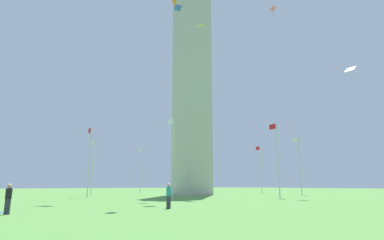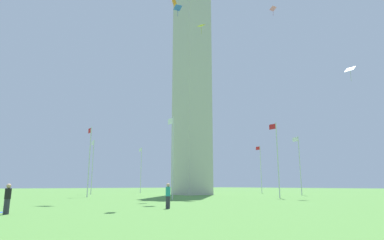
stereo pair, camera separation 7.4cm
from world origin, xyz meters
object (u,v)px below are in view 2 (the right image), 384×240
flagpole_se (173,153)px  person_teal_shirt (168,196)px  kite_orange_box (174,2)px  flagpole_w (261,167)px  person_black_shirt (7,199)px  flagpole_s (277,156)px  kite_white_diamond (350,70)px  flagpole_e (89,158)px  kite_pink_diamond (273,9)px  flagpole_n (141,168)px  flagpole_sw (299,163)px  kite_yellow_diamond (201,26)px  flagpole_ne (92,164)px  flagpole_nw (202,169)px  kite_blue_diamond (178,8)px  obelisk_monument (192,64)px

flagpole_se → person_teal_shirt: (-11.21, 7.98, -4.17)m
kite_orange_box → flagpole_w: bearing=-72.4°
flagpole_se → person_black_shirt: (-9.49, 17.13, -4.20)m
flagpole_s → kite_white_diamond: 14.49m
flagpole_e → person_teal_shirt: bearing=172.7°
flagpole_se → kite_pink_diamond: kite_pink_diamond is taller
flagpole_n → flagpole_sw: (-29.12, -12.06, 0.00)m
flagpole_sw → kite_yellow_diamond: 25.87m
flagpole_n → flagpole_ne: same height
flagpole_n → flagpole_w: 24.12m
kite_pink_diamond → flagpole_w: bearing=-39.0°
kite_white_diamond → flagpole_se: bearing=58.8°
flagpole_ne → flagpole_nw: (-0.00, -24.12, 0.00)m
flagpole_ne → flagpole_se: 24.12m
flagpole_nw → kite_blue_diamond: size_ratio=7.14×
obelisk_monument → kite_blue_diamond: bearing=136.9°
flagpole_se → kite_pink_diamond: (-0.40, -19.04, 24.53)m
obelisk_monument → kite_orange_box: (-8.42, 9.63, 4.13)m
flagpole_n → person_teal_shirt: size_ratio=5.55×
flagpole_s → kite_yellow_diamond: (8.00, 5.29, 18.95)m
obelisk_monument → flagpole_se: (-12.01, 12.06, -17.19)m
flagpole_nw → kite_white_diamond: size_ratio=4.61×
flagpole_s → person_teal_shirt: flagpole_s is taller
flagpole_ne → kite_pink_diamond: (-24.52, -19.04, 24.53)m
kite_blue_diamond → kite_yellow_diamond: bearing=-59.0°
kite_pink_diamond → kite_white_diamond: bearing=-179.8°
kite_pink_diamond → flagpole_nw: bearing=-11.7°
flagpole_e → flagpole_nw: 31.52m
obelisk_monument → kite_yellow_diamond: 10.59m
person_black_shirt → kite_yellow_diamond: 35.54m
kite_blue_diamond → obelisk_monument: bearing=-43.1°
flagpole_ne → kite_yellow_diamond: (-21.12, -6.77, 18.95)m
flagpole_se → kite_white_diamond: kite_white_diamond is taller
flagpole_s → kite_blue_diamond: bearing=73.5°
flagpole_s → flagpole_w: (17.06, -17.06, 0.00)m
flagpole_w → kite_yellow_diamond: size_ratio=6.09×
kite_yellow_diamond → kite_pink_diamond: bearing=-105.5°
obelisk_monument → flagpole_w: obelisk_monument is taller
flagpole_se → flagpole_w: 31.52m
flagpole_w → flagpole_nw: 13.06m
flagpole_nw → kite_orange_box: 36.70m
flagpole_s → kite_pink_diamond: 25.91m
kite_white_diamond → kite_orange_box: 24.82m
flagpole_ne → obelisk_monument: bearing=-135.1°
flagpole_se → kite_orange_box: size_ratio=5.91×
person_black_shirt → kite_white_diamond: bearing=-44.6°
flagpole_ne → flagpole_e: same height
flagpole_ne → flagpole_e: (-12.06, 5.00, 0.00)m
kite_blue_diamond → flagpole_w: bearing=-65.6°
flagpole_w → kite_pink_diamond: 29.30m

